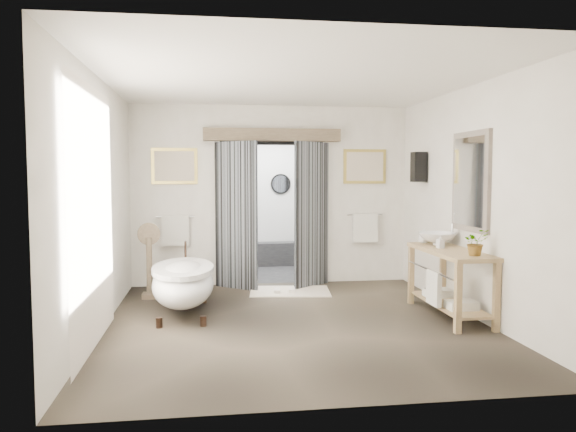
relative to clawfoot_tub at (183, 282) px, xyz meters
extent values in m
plane|color=brown|center=(1.35, -0.61, -0.41)|extent=(5.00, 5.00, 0.00)
cube|color=silver|center=(1.35, -3.11, 1.04)|extent=(4.50, 0.02, 2.90)
cube|color=silver|center=(-0.90, -0.61, 1.04)|extent=(0.02, 5.00, 2.90)
cube|color=silver|center=(3.60, -0.61, 1.04)|extent=(0.02, 5.00, 2.90)
cube|color=silver|center=(-0.17, 1.89, 1.04)|extent=(1.45, 0.02, 2.90)
cube|color=silver|center=(2.88, 1.89, 1.04)|extent=(1.45, 0.02, 2.90)
cube|color=silver|center=(1.35, 1.89, 2.19)|extent=(1.60, 0.02, 0.60)
cube|color=white|center=(1.35, -0.61, 2.49)|extent=(4.50, 5.00, 0.02)
cube|color=silver|center=(-0.85, -1.21, 0.94)|extent=(0.02, 2.20, 2.70)
cube|color=gray|center=(3.58, -0.58, 1.29)|extent=(0.05, 0.95, 1.25)
cube|color=silver|center=(3.55, -0.58, 1.29)|extent=(0.01, 0.80, 1.10)
cube|color=black|center=(3.48, 0.94, 1.49)|extent=(0.20, 0.20, 0.45)
sphere|color=#FFCC8C|center=(3.48, 0.94, 1.49)|extent=(0.10, 0.10, 0.10)
cube|color=black|center=(1.35, 2.89, -0.41)|extent=(2.20, 2.00, 0.01)
cube|color=white|center=(1.35, 2.89, 2.09)|extent=(2.20, 2.00, 0.02)
cube|color=white|center=(1.35, 3.89, 0.84)|extent=(2.20, 0.02, 2.50)
cube|color=white|center=(0.25, 2.89, 0.84)|extent=(0.02, 2.00, 2.50)
cube|color=white|center=(2.45, 2.89, 0.84)|extent=(0.02, 2.00, 2.50)
cube|color=black|center=(1.35, 3.71, -0.19)|extent=(2.00, 0.35, 0.45)
cylinder|color=silver|center=(0.95, 3.86, 1.19)|extent=(0.40, 0.03, 0.40)
cylinder|color=silver|center=(1.75, 3.86, 1.19)|extent=(0.40, 0.03, 0.40)
cube|color=black|center=(0.55, 1.89, 0.74)|extent=(0.07, 0.10, 2.30)
cube|color=black|center=(2.15, 1.89, 0.74)|extent=(0.07, 0.10, 2.30)
cube|color=black|center=(1.35, 1.89, 1.89)|extent=(1.67, 0.10, 0.07)
cube|color=black|center=(0.75, 1.54, 0.74)|extent=(0.64, 0.55, 2.30)
cube|color=black|center=(1.95, 1.54, 0.74)|extent=(0.64, 0.55, 2.30)
cube|color=brown|center=(1.35, 1.79, 2.01)|extent=(2.20, 0.20, 0.20)
cube|color=#B8A148|center=(-0.20, 1.87, 1.51)|extent=(0.72, 0.03, 0.57)
cube|color=beige|center=(-0.20, 1.86, 1.51)|extent=(0.62, 0.01, 0.47)
cube|color=#B8A148|center=(2.90, 1.87, 1.51)|extent=(0.72, 0.03, 0.57)
cube|color=beige|center=(2.90, 1.86, 1.51)|extent=(0.62, 0.01, 0.47)
cylinder|color=silver|center=(-0.20, 1.83, 0.71)|extent=(0.60, 0.02, 0.02)
cube|color=silver|center=(-0.20, 1.81, 0.49)|extent=(0.42, 0.08, 0.48)
cylinder|color=silver|center=(2.90, 1.83, 0.71)|extent=(0.60, 0.02, 0.02)
cube|color=silver|center=(2.90, 1.81, 0.49)|extent=(0.42, 0.08, 0.48)
cylinder|color=#322219|center=(-0.25, -0.61, -0.35)|extent=(0.08, 0.08, 0.12)
cylinder|color=#322219|center=(0.25, -0.61, -0.35)|extent=(0.08, 0.08, 0.12)
cylinder|color=#322219|center=(-0.25, 0.61, -0.35)|extent=(0.08, 0.08, 0.12)
cylinder|color=#322219|center=(0.25, 0.61, -0.35)|extent=(0.08, 0.08, 0.12)
ellipsoid|color=white|center=(0.00, 0.00, -0.02)|extent=(0.77, 1.73, 0.55)
cylinder|color=#322219|center=(0.00, 0.80, 0.32)|extent=(0.03, 0.03, 0.22)
cube|color=tan|center=(3.10, -1.32, 0.01)|extent=(0.07, 0.07, 0.85)
cube|color=tan|center=(3.56, -1.32, 0.01)|extent=(0.07, 0.07, 0.85)
cube|color=tan|center=(3.10, 0.16, 0.01)|extent=(0.07, 0.07, 0.85)
cube|color=tan|center=(3.56, 0.16, 0.01)|extent=(0.07, 0.07, 0.85)
cube|color=tan|center=(3.33, -0.58, 0.41)|extent=(0.55, 1.60, 0.05)
cube|color=tan|center=(3.33, -0.58, -0.25)|extent=(0.45, 1.50, 0.03)
cylinder|color=silver|center=(3.06, -0.58, 0.19)|extent=(0.02, 1.40, 0.02)
cube|color=silver|center=(3.06, -0.73, -0.01)|extent=(0.06, 0.34, 0.42)
cube|color=silver|center=(3.33, -0.93, -0.19)|extent=(0.35, 0.25, 0.10)
cube|color=silver|center=(3.33, -0.23, -0.19)|extent=(0.35, 0.25, 0.10)
cube|color=brown|center=(-0.53, 1.02, -0.38)|extent=(0.21, 0.21, 0.08)
cylinder|color=brown|center=(-0.53, 1.02, 0.06)|extent=(0.09, 0.09, 0.81)
cylinder|color=silver|center=(-0.53, 1.04, 0.52)|extent=(0.29, 0.02, 0.29)
cylinder|color=brown|center=(-0.53, 1.02, 0.52)|extent=(0.32, 0.01, 0.32)
cube|color=beige|center=(1.55, 1.17, -0.41)|extent=(1.28, 0.93, 0.01)
cube|color=silver|center=(1.34, 1.12, -0.38)|extent=(0.13, 0.25, 0.05)
cube|color=silver|center=(1.57, 1.12, -0.38)|extent=(0.13, 0.25, 0.05)
imported|color=white|center=(3.33, -0.14, 0.52)|extent=(0.61, 0.61, 0.17)
imported|color=gray|center=(3.38, -1.12, 0.59)|extent=(0.32, 0.28, 0.31)
imported|color=gray|center=(3.25, -0.45, 0.52)|extent=(0.09, 0.09, 0.17)
imported|color=gray|center=(3.25, 0.12, 0.53)|extent=(0.17, 0.17, 0.19)
camera|label=1|loc=(0.34, -7.19, 1.38)|focal=35.00mm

